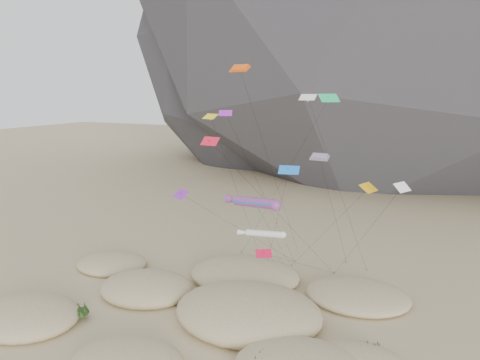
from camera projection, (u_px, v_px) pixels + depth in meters
name	position (u px, v px, depth m)	size (l,w,h in m)	color
ground	(207.00, 334.00, 50.68)	(500.00, 500.00, 0.00)	#CCB789
dunes	(215.00, 308.00, 55.03)	(48.78, 35.68, 4.36)	#CCB789
dune_grass	(219.00, 310.00, 54.22)	(42.33, 29.09, 1.57)	black
kite_stakes	(298.00, 262.00, 71.11)	(19.78, 8.00, 0.30)	#3F2D1E
rainbow_tube_kite	(253.00, 202.00, 54.46)	(8.47, 19.76, 14.11)	#F81A30
white_tube_kite	(263.00, 234.00, 56.10)	(6.30, 15.55, 9.66)	silver
orange_parafoil	(241.00, 71.00, 57.40)	(4.70, 16.43, 29.08)	#E84D0C
multi_parafoil	(320.00, 159.00, 51.75)	(2.18, 18.30, 19.14)	#F91A32
delta_kites	(276.00, 162.00, 55.57)	(29.46, 19.49, 25.48)	#E0A60B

